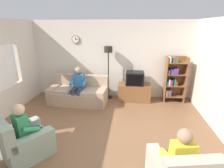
{
  "coord_description": "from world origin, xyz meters",
  "views": [
    {
      "loc": [
        0.7,
        -3.47,
        2.48
      ],
      "look_at": [
        0.17,
        1.19,
        0.92
      ],
      "focal_mm": 27.79,
      "sensor_mm": 36.0,
      "label": 1
    }
  ],
  "objects_px": {
    "person_in_right_armchair": "(179,155)",
    "armchair_near_window": "(24,143)",
    "person_on_couch": "(78,84)",
    "tv": "(135,78)",
    "tv_stand": "(134,92)",
    "couch": "(79,94)",
    "person_in_left_armchair": "(26,127)",
    "floor_lamp": "(108,58)",
    "bookshelf": "(174,78)"
  },
  "relations": [
    {
      "from": "person_in_right_armchair",
      "to": "armchair_near_window",
      "type": "bearing_deg",
      "value": 171.72
    },
    {
      "from": "armchair_near_window",
      "to": "person_on_couch",
      "type": "height_order",
      "value": "person_on_couch"
    },
    {
      "from": "tv",
      "to": "armchair_near_window",
      "type": "distance_m",
      "value": 3.77
    },
    {
      "from": "tv_stand",
      "to": "tv",
      "type": "distance_m",
      "value": 0.51
    },
    {
      "from": "couch",
      "to": "person_in_left_armchair",
      "type": "xyz_separation_m",
      "value": [
        -0.27,
        -2.55,
        0.29
      ]
    },
    {
      "from": "person_in_left_armchair",
      "to": "person_in_right_armchair",
      "type": "height_order",
      "value": "same"
    },
    {
      "from": "couch",
      "to": "floor_lamp",
      "type": "height_order",
      "value": "floor_lamp"
    },
    {
      "from": "couch",
      "to": "floor_lamp",
      "type": "bearing_deg",
      "value": 29.16
    },
    {
      "from": "tv_stand",
      "to": "tv",
      "type": "bearing_deg",
      "value": -90.0
    },
    {
      "from": "armchair_near_window",
      "to": "person_in_left_armchair",
      "type": "relative_size",
      "value": 1.05
    },
    {
      "from": "floor_lamp",
      "to": "couch",
      "type": "bearing_deg",
      "value": -150.84
    },
    {
      "from": "couch",
      "to": "tv",
      "type": "xyz_separation_m",
      "value": [
        1.86,
        0.41,
        0.49
      ]
    },
    {
      "from": "couch",
      "to": "person_in_right_armchair",
      "type": "height_order",
      "value": "person_in_right_armchair"
    },
    {
      "from": "tv_stand",
      "to": "floor_lamp",
      "type": "bearing_deg",
      "value": 173.82
    },
    {
      "from": "tv_stand",
      "to": "person_in_right_armchair",
      "type": "relative_size",
      "value": 0.98
    },
    {
      "from": "tv",
      "to": "bookshelf",
      "type": "bearing_deg",
      "value": 4.06
    },
    {
      "from": "tv_stand",
      "to": "person_on_couch",
      "type": "height_order",
      "value": "person_on_couch"
    },
    {
      "from": "couch",
      "to": "person_on_couch",
      "type": "xyz_separation_m",
      "value": [
        0.04,
        -0.11,
        0.39
      ]
    },
    {
      "from": "tv_stand",
      "to": "couch",
      "type": "bearing_deg",
      "value": -167.0
    },
    {
      "from": "couch",
      "to": "person_in_left_armchair",
      "type": "relative_size",
      "value": 1.74
    },
    {
      "from": "bookshelf",
      "to": "person_in_left_armchair",
      "type": "bearing_deg",
      "value": -138.45
    },
    {
      "from": "bookshelf",
      "to": "tv_stand",
      "type": "bearing_deg",
      "value": -177.01
    },
    {
      "from": "person_in_left_armchair",
      "to": "person_in_right_armchair",
      "type": "xyz_separation_m",
      "value": [
        2.77,
        -0.48,
        0.0
      ]
    },
    {
      "from": "tv_stand",
      "to": "person_in_right_armchair",
      "type": "xyz_separation_m",
      "value": [
        0.64,
        -3.46,
        0.31
      ]
    },
    {
      "from": "armchair_near_window",
      "to": "floor_lamp",
      "type": "bearing_deg",
      "value": 68.03
    },
    {
      "from": "tv",
      "to": "bookshelf",
      "type": "distance_m",
      "value": 1.31
    },
    {
      "from": "couch",
      "to": "tv_stand",
      "type": "xyz_separation_m",
      "value": [
        1.86,
        0.43,
        -0.02
      ]
    },
    {
      "from": "bookshelf",
      "to": "floor_lamp",
      "type": "distance_m",
      "value": 2.3
    },
    {
      "from": "tv_stand",
      "to": "tv",
      "type": "xyz_separation_m",
      "value": [
        -0.0,
        -0.02,
        0.51
      ]
    },
    {
      "from": "couch",
      "to": "tv_stand",
      "type": "relative_size",
      "value": 1.77
    },
    {
      "from": "bookshelf",
      "to": "floor_lamp",
      "type": "height_order",
      "value": "floor_lamp"
    },
    {
      "from": "tv",
      "to": "person_in_right_armchair",
      "type": "distance_m",
      "value": 3.5
    },
    {
      "from": "person_on_couch",
      "to": "floor_lamp",
      "type": "bearing_deg",
      "value": 35.01
    },
    {
      "from": "couch",
      "to": "person_in_left_armchair",
      "type": "bearing_deg",
      "value": -96.04
    },
    {
      "from": "tv_stand",
      "to": "person_on_couch",
      "type": "bearing_deg",
      "value": -163.53
    },
    {
      "from": "floor_lamp",
      "to": "tv",
      "type": "bearing_deg",
      "value": -7.68
    },
    {
      "from": "person_on_couch",
      "to": "tv",
      "type": "bearing_deg",
      "value": 15.76
    },
    {
      "from": "bookshelf",
      "to": "armchair_near_window",
      "type": "distance_m",
      "value": 4.71
    },
    {
      "from": "couch",
      "to": "tv_stand",
      "type": "bearing_deg",
      "value": 13.0
    },
    {
      "from": "person_in_right_armchair",
      "to": "tv",
      "type": "bearing_deg",
      "value": 100.51
    },
    {
      "from": "tv_stand",
      "to": "armchair_near_window",
      "type": "distance_m",
      "value": 3.75
    },
    {
      "from": "person_on_couch",
      "to": "couch",
      "type": "bearing_deg",
      "value": 108.04
    },
    {
      "from": "bookshelf",
      "to": "floor_lamp",
      "type": "bearing_deg",
      "value": 179.2
    },
    {
      "from": "tv_stand",
      "to": "tv",
      "type": "height_order",
      "value": "tv"
    },
    {
      "from": "bookshelf",
      "to": "person_on_couch",
      "type": "height_order",
      "value": "bookshelf"
    },
    {
      "from": "armchair_near_window",
      "to": "person_in_right_armchair",
      "type": "xyz_separation_m",
      "value": [
        2.82,
        -0.41,
        0.32
      ]
    },
    {
      "from": "floor_lamp",
      "to": "person_in_right_armchair",
      "type": "bearing_deg",
      "value": -66.43
    },
    {
      "from": "armchair_near_window",
      "to": "person_on_couch",
      "type": "xyz_separation_m",
      "value": [
        0.36,
        2.51,
        0.41
      ]
    },
    {
      "from": "tv_stand",
      "to": "floor_lamp",
      "type": "relative_size",
      "value": 0.59
    },
    {
      "from": "bookshelf",
      "to": "person_on_couch",
      "type": "distance_m",
      "value": 3.19
    }
  ]
}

